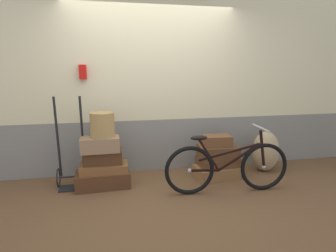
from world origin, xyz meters
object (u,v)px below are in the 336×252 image
at_px(suitcase_6, 218,152).
at_px(suitcase_7, 217,141).
at_px(suitcase_5, 219,161).
at_px(suitcase_1, 104,168).
at_px(bicycle, 227,167).
at_px(suitcase_4, 216,172).
at_px(suitcase_2, 103,157).
at_px(luggage_trolley, 72,165).
at_px(wicker_basket, 102,125).
at_px(suitcase_3, 100,144).
at_px(burlap_sack, 266,151).
at_px(suitcase_0, 103,179).

distance_m(suitcase_6, suitcase_7, 0.17).
bearing_deg(suitcase_5, suitcase_1, 177.13).
height_order(suitcase_6, bicycle, bicycle).
bearing_deg(suitcase_5, suitcase_4, -150.68).
height_order(suitcase_2, suitcase_7, suitcase_7).
distance_m(suitcase_2, suitcase_4, 1.66).
bearing_deg(suitcase_1, luggage_trolley, 166.80).
bearing_deg(luggage_trolley, suitcase_6, -2.28).
distance_m(wicker_basket, bicycle, 1.73).
xyz_separation_m(suitcase_2, suitcase_3, (-0.03, -0.05, 0.19)).
bearing_deg(bicycle, suitcase_3, 163.03).
relative_size(suitcase_2, luggage_trolley, 0.41).
distance_m(suitcase_3, suitcase_5, 1.74).
xyz_separation_m(suitcase_4, wicker_basket, (-1.61, 0.01, 0.78)).
bearing_deg(wicker_basket, burlap_sack, 2.30).
xyz_separation_m(suitcase_7, luggage_trolley, (-2.05, 0.09, -0.25)).
distance_m(luggage_trolley, bicycle, 2.08).
distance_m(suitcase_2, bicycle, 1.66).
distance_m(luggage_trolley, burlap_sack, 2.91).
xyz_separation_m(suitcase_1, suitcase_6, (1.65, 0.02, 0.12)).
height_order(suitcase_0, luggage_trolley, luggage_trolley).
relative_size(suitcase_1, suitcase_6, 1.12).
bearing_deg(suitcase_2, luggage_trolley, 172.85).
distance_m(suitcase_1, luggage_trolley, 0.44).
height_order(suitcase_2, luggage_trolley, luggage_trolley).
height_order(suitcase_5, burlap_sack, burlap_sack).
bearing_deg(suitcase_4, suitcase_6, 27.70).
distance_m(suitcase_2, luggage_trolley, 0.44).
bearing_deg(suitcase_1, suitcase_4, -0.23).
relative_size(wicker_basket, burlap_sack, 0.51).
bearing_deg(wicker_basket, suitcase_3, -144.37).
relative_size(suitcase_3, suitcase_4, 0.82).
xyz_separation_m(suitcase_6, suitcase_7, (-0.02, -0.00, 0.17)).
bearing_deg(suitcase_6, luggage_trolley, -178.50).
bearing_deg(suitcase_2, suitcase_4, 1.48).
height_order(suitcase_4, wicker_basket, wicker_basket).
relative_size(suitcase_1, suitcase_4, 1.03).
height_order(suitcase_1, suitcase_3, suitcase_3).
bearing_deg(burlap_sack, suitcase_1, -177.49).
xyz_separation_m(luggage_trolley, burlap_sack, (2.91, 0.01, 0.01)).
bearing_deg(suitcase_0, suitcase_2, 60.28).
xyz_separation_m(suitcase_2, suitcase_4, (1.62, -0.03, -0.33)).
xyz_separation_m(suitcase_0, wicker_basket, (0.03, 0.01, 0.76)).
bearing_deg(suitcase_3, suitcase_1, 27.06).
bearing_deg(suitcase_3, bicycle, -17.95).
height_order(suitcase_3, suitcase_7, suitcase_3).
bearing_deg(wicker_basket, suitcase_6, 0.28).
bearing_deg(suitcase_3, suitcase_6, 0.30).
relative_size(suitcase_6, suitcase_7, 1.39).
height_order(luggage_trolley, burlap_sack, luggage_trolley).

